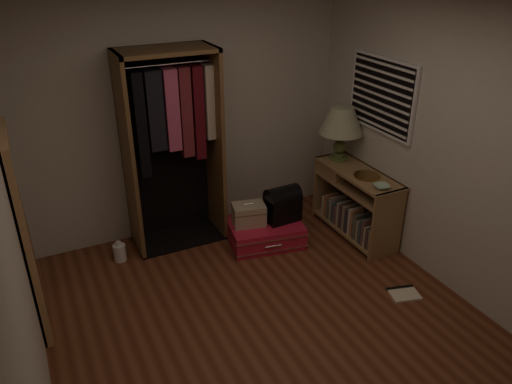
% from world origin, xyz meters
% --- Properties ---
extents(ground, '(4.00, 4.00, 0.00)m').
position_xyz_m(ground, '(0.00, 0.00, 0.00)').
color(ground, '#5C2C1A').
rests_on(ground, ground).
extents(room_walls, '(3.52, 4.02, 2.60)m').
position_xyz_m(room_walls, '(0.08, 0.04, 1.50)').
color(room_walls, beige).
rests_on(room_walls, ground).
extents(console_bookshelf, '(0.42, 1.12, 0.75)m').
position_xyz_m(console_bookshelf, '(1.54, 1.04, 0.40)').
color(console_bookshelf, olive).
rests_on(console_bookshelf, ground).
extents(open_wardrobe, '(0.95, 0.50, 2.05)m').
position_xyz_m(open_wardrobe, '(-0.23, 1.77, 1.22)').
color(open_wardrobe, brown).
rests_on(open_wardrobe, ground).
extents(floor_mirror, '(0.06, 0.80, 1.70)m').
position_xyz_m(floor_mirror, '(-1.70, 1.00, 0.85)').
color(floor_mirror, tan).
rests_on(floor_mirror, ground).
extents(pink_suitcase, '(0.87, 0.70, 0.24)m').
position_xyz_m(pink_suitcase, '(0.56, 1.25, 0.12)').
color(pink_suitcase, red).
rests_on(pink_suitcase, ground).
extents(train_case, '(0.39, 0.31, 0.25)m').
position_xyz_m(train_case, '(0.39, 1.31, 0.36)').
color(train_case, tan).
rests_on(train_case, pink_suitcase).
extents(black_bag, '(0.37, 0.25, 0.39)m').
position_xyz_m(black_bag, '(0.75, 1.24, 0.44)').
color(black_bag, black).
rests_on(black_bag, pink_suitcase).
extents(table_lamp, '(0.60, 0.60, 0.60)m').
position_xyz_m(table_lamp, '(1.54, 1.38, 1.19)').
color(table_lamp, '#495B2C').
rests_on(table_lamp, console_bookshelf).
extents(brass_tray, '(0.34, 0.34, 0.02)m').
position_xyz_m(brass_tray, '(1.54, 0.86, 0.76)').
color(brass_tray, olive).
rests_on(brass_tray, console_bookshelf).
extents(ceramic_bowl, '(0.18, 0.18, 0.04)m').
position_xyz_m(ceramic_bowl, '(1.49, 0.57, 0.77)').
color(ceramic_bowl, '#A5C5A4').
rests_on(ceramic_bowl, console_bookshelf).
extents(white_jug, '(0.16, 0.16, 0.22)m').
position_xyz_m(white_jug, '(-0.93, 1.60, 0.09)').
color(white_jug, white).
rests_on(white_jug, ground).
extents(floor_book, '(0.31, 0.27, 0.02)m').
position_xyz_m(floor_book, '(1.30, -0.11, 0.01)').
color(floor_book, '#ECE3C7').
rests_on(floor_book, ground).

